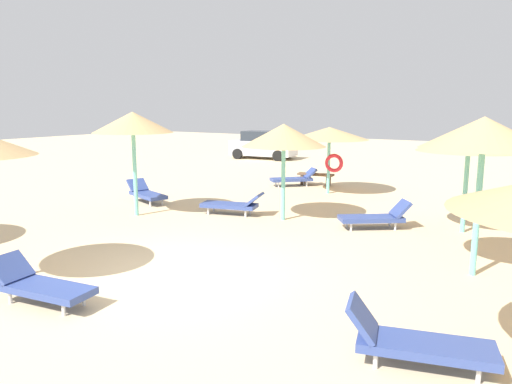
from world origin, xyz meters
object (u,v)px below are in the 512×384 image
at_px(lounger_4, 414,342).
at_px(lounger_6, 146,193).
at_px(parasol_1, 469,140).
at_px(parasol_5, 329,134).
at_px(lounger_5, 294,178).
at_px(parasol_8, 484,133).
at_px(lounger_3, 40,285).
at_px(lounger_0, 233,204).
at_px(lounger_1, 376,217).
at_px(parasol_0, 284,136).
at_px(parked_car, 263,145).
at_px(parasol_6, 133,123).
at_px(bench_0, 316,177).

height_order(lounger_4, lounger_6, lounger_4).
bearing_deg(parasol_1, parasol_5, 147.57).
bearing_deg(lounger_5, parasol_8, -43.76).
bearing_deg(parasol_1, lounger_3, -120.56).
relative_size(lounger_0, lounger_5, 1.11).
bearing_deg(lounger_1, parasol_0, -170.30).
relative_size(parasol_5, parasol_8, 0.95).
distance_m(lounger_4, parked_car, 24.65).
bearing_deg(parasol_0, lounger_5, 114.65).
bearing_deg(parasol_6, parked_car, 108.10).
bearing_deg(bench_0, parasol_6, -104.76).
xyz_separation_m(lounger_1, parked_car, (-11.77, 13.34, 0.50)).
xyz_separation_m(lounger_0, lounger_5, (-0.93, 5.74, 0.00)).
relative_size(parasol_1, parasol_8, 0.88).
bearing_deg(parasol_5, lounger_0, -101.04).
height_order(parasol_5, parasol_8, parasol_8).
bearing_deg(parasol_8, lounger_4, -91.34).
bearing_deg(parasol_1, parasol_0, -164.60).
bearing_deg(lounger_5, parasol_6, -101.42).
height_order(parasol_1, parasol_5, parasol_1).
xyz_separation_m(bench_0, parked_car, (-7.25, 7.57, 0.48)).
relative_size(parasol_1, lounger_3, 1.40).
xyz_separation_m(parasol_1, parasol_6, (-8.71, -3.15, 0.37)).
bearing_deg(lounger_4, lounger_3, -167.16).
relative_size(lounger_3, lounger_4, 1.00).
bearing_deg(parasol_1, parked_car, 137.89).
height_order(parasol_1, lounger_3, parasol_1).
bearing_deg(parked_car, parasol_6, -71.90).
height_order(lounger_0, parked_car, parked_car).
bearing_deg(parked_car, bench_0, -46.24).
xyz_separation_m(parasol_8, bench_0, (-7.34, 8.33, -2.43)).
distance_m(parasol_8, lounger_3, 8.38).
bearing_deg(parasol_5, parasol_1, -32.43).
relative_size(parasol_8, lounger_3, 1.59).
height_order(lounger_0, lounger_5, lounger_5).
height_order(parasol_5, lounger_1, parasol_5).
bearing_deg(lounger_1, parked_car, 131.44).
bearing_deg(bench_0, lounger_5, -132.66).
bearing_deg(lounger_6, lounger_3, -56.81).
relative_size(parasol_8, lounger_5, 1.73).
relative_size(parasol_5, bench_0, 1.90).
xyz_separation_m(parasol_0, lounger_6, (-5.23, -0.25, -2.13)).
xyz_separation_m(lounger_5, lounger_6, (-2.69, -5.78, -0.00)).
height_order(parasol_5, parked_car, parasol_5).
relative_size(lounger_5, parked_car, 0.43).
bearing_deg(lounger_4, lounger_1, 112.37).
relative_size(lounger_4, bench_0, 1.27).
relative_size(lounger_0, parked_car, 0.48).
height_order(parasol_6, lounger_1, parasol_6).
xyz_separation_m(lounger_0, lounger_3, (1.11, -7.27, 0.00)).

